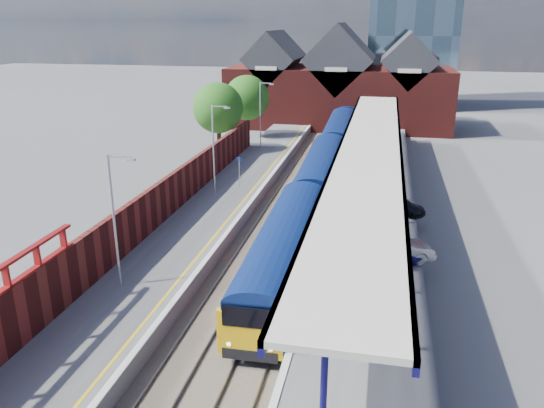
{
  "coord_description": "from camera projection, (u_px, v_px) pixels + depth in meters",
  "views": [
    {
      "loc": [
        6.34,
        -16.51,
        14.05
      ],
      "look_at": [
        -0.5,
        15.74,
        2.6
      ],
      "focal_mm": 35.0,
      "sensor_mm": 36.0,
      "label": 1
    }
  ],
  "objects": [
    {
      "name": "ground",
      "position": [
        309.0,
        181.0,
        48.83
      ],
      "size": [
        240.0,
        240.0,
        0.0
      ],
      "primitive_type": "plane",
      "color": "#5B5B5E",
      "rests_on": "ground"
    },
    {
      "name": "lamp_post_c",
      "position": [
        215.0,
        144.0,
        41.05
      ],
      "size": [
        1.48,
        0.18,
        7.0
      ],
      "color": "#A5A8AA",
      "rests_on": "left_platform"
    },
    {
      "name": "parked_car_blue",
      "position": [
        390.0,
        248.0,
        30.77
      ],
      "size": [
        4.32,
        2.83,
        1.1
      ],
      "primitive_type": "imported",
      "rotation": [
        0.0,
        0.0,
        1.3
      ],
      "color": "navy",
      "rests_on": "right_platform"
    },
    {
      "name": "brick_wall",
      "position": [
        151.0,
        209.0,
        34.41
      ],
      "size": [
        0.35,
        50.0,
        3.86
      ],
      "color": "#581917",
      "rests_on": "left_platform"
    },
    {
      "name": "left_platform",
      "position": [
        220.0,
        208.0,
        40.51
      ],
      "size": [
        5.0,
        76.0,
        1.0
      ],
      "primitive_type": "cube",
      "color": "#565659",
      "rests_on": "ground"
    },
    {
      "name": "train",
      "position": [
        332.0,
        148.0,
        52.11
      ],
      "size": [
        3.16,
        65.96,
        3.45
      ],
      "color": "navy",
      "rests_on": "ground"
    },
    {
      "name": "yellow_line",
      "position": [
        242.0,
        203.0,
        40.0
      ],
      "size": [
        0.14,
        76.0,
        0.01
      ],
      "primitive_type": "cube",
      "color": "yellow",
      "rests_on": "left_platform"
    },
    {
      "name": "lamp_post_d",
      "position": [
        261.0,
        111.0,
        55.83
      ],
      "size": [
        1.48,
        0.18,
        7.0
      ],
      "color": "#A5A8AA",
      "rests_on": "left_platform"
    },
    {
      "name": "tree_far",
      "position": [
        248.0,
        99.0,
        61.76
      ],
      "size": [
        5.2,
        5.2,
        8.1
      ],
      "color": "#382314",
      "rests_on": "ground"
    },
    {
      "name": "canopy",
      "position": [
        370.0,
        148.0,
        38.6
      ],
      "size": [
        4.5,
        52.0,
        4.48
      ],
      "color": "#100E51",
      "rests_on": "right_platform"
    },
    {
      "name": "coping_right",
      "position": [
        333.0,
        209.0,
        38.64
      ],
      "size": [
        0.3,
        76.0,
        0.05
      ],
      "primitive_type": "cube",
      "color": "silver",
      "rests_on": "right_platform"
    },
    {
      "name": "right_platform",
      "position": [
        372.0,
        219.0,
        38.25
      ],
      "size": [
        6.0,
        76.0,
        1.0
      ],
      "primitive_type": "cube",
      "color": "#565659",
      "rests_on": "ground"
    },
    {
      "name": "platform_sign",
      "position": [
        239.0,
        167.0,
        43.39
      ],
      "size": [
        0.55,
        0.08,
        2.5
      ],
      "color": "#A5A8AA",
      "rests_on": "left_platform"
    },
    {
      "name": "coping_left",
      "position": [
        249.0,
        203.0,
        39.87
      ],
      "size": [
        0.3,
        76.0,
        0.05
      ],
      "primitive_type": "cube",
      "color": "silver",
      "rests_on": "left_platform"
    },
    {
      "name": "station_building",
      "position": [
        339.0,
        86.0,
        72.92
      ],
      "size": [
        30.0,
        12.12,
        13.78
      ],
      "color": "#581917",
      "rests_on": "ground"
    },
    {
      "name": "ballast_bed",
      "position": [
        290.0,
        219.0,
        39.58
      ],
      "size": [
        6.0,
        76.0,
        0.06
      ],
      "primitive_type": "cube",
      "color": "#473D33",
      "rests_on": "ground"
    },
    {
      "name": "parked_car_silver",
      "position": [
        394.0,
        250.0,
        30.0
      ],
      "size": [
        4.84,
        3.3,
        1.51
      ],
      "primitive_type": "imported",
      "rotation": [
        0.0,
        0.0,
        1.98
      ],
      "color": "#A9A8AD",
      "rests_on": "right_platform"
    },
    {
      "name": "parked_car_dark",
      "position": [
        399.0,
        205.0,
        37.84
      ],
      "size": [
        4.15,
        3.03,
        1.12
      ],
      "primitive_type": "imported",
      "rotation": [
        0.0,
        0.0,
        1.14
      ],
      "color": "black",
      "rests_on": "right_platform"
    },
    {
      "name": "rails",
      "position": [
        290.0,
        217.0,
        39.55
      ],
      "size": [
        4.51,
        76.0,
        0.14
      ],
      "color": "slate",
      "rests_on": "ground"
    },
    {
      "name": "tree_near",
      "position": [
        219.0,
        110.0,
        54.56
      ],
      "size": [
        5.2,
        5.2,
        8.1
      ],
      "color": "#382314",
      "rests_on": "ground"
    },
    {
      "name": "lamp_post_b",
      "position": [
        116.0,
        213.0,
        26.27
      ],
      "size": [
        1.48,
        0.18,
        7.0
      ],
      "color": "#A5A8AA",
      "rests_on": "left_platform"
    }
  ]
}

